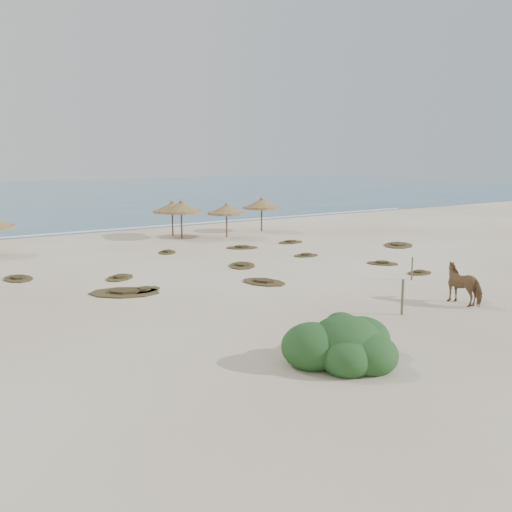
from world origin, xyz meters
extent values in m
plane|color=#F3E6C8|center=(0.00, 0.00, 0.00)|extent=(160.00, 160.00, 0.00)
cube|color=white|center=(0.00, 26.00, 0.00)|extent=(70.00, 0.60, 0.01)
cylinder|color=brown|center=(4.14, 18.43, 1.05)|extent=(0.12, 0.12, 2.10)
cylinder|color=#997245|center=(4.14, 18.43, 1.92)|extent=(3.73, 3.73, 0.18)
cone|color=#997245|center=(4.14, 18.43, 2.25)|extent=(3.61, 3.61, 0.75)
cone|color=#997245|center=(4.14, 18.43, 2.70)|extent=(0.36, 0.36, 0.22)
cylinder|color=brown|center=(4.17, 19.93, 1.00)|extent=(0.11, 0.11, 2.00)
cylinder|color=#997245|center=(4.17, 19.93, 1.82)|extent=(3.08, 3.08, 0.17)
cone|color=#997245|center=(4.17, 19.93, 2.14)|extent=(2.98, 2.98, 0.71)
cone|color=#997245|center=(4.17, 19.93, 2.57)|extent=(0.34, 0.34, 0.21)
cylinder|color=brown|center=(7.06, 17.05, 0.96)|extent=(0.11, 0.11, 1.92)
cylinder|color=#997245|center=(7.06, 17.05, 1.76)|extent=(3.16, 3.16, 0.16)
cone|color=#997245|center=(7.06, 17.05, 2.06)|extent=(3.05, 3.05, 0.69)
cone|color=#997245|center=(7.06, 17.05, 2.47)|extent=(0.33, 0.33, 0.20)
cylinder|color=brown|center=(11.11, 18.43, 1.02)|extent=(0.12, 0.12, 2.05)
cylinder|color=#997245|center=(11.11, 18.43, 1.87)|extent=(3.70, 3.70, 0.18)
cone|color=#997245|center=(11.11, 18.43, 2.19)|extent=(3.58, 3.58, 0.73)
cone|color=#997245|center=(11.11, 18.43, 2.63)|extent=(0.35, 0.35, 0.21)
imported|color=brown|center=(4.99, -4.34, 0.79)|extent=(0.88, 1.88, 1.57)
cylinder|color=#625A4A|center=(1.67, -4.06, 0.67)|extent=(0.11, 0.11, 1.34)
cylinder|color=#625A4A|center=(6.70, -0.25, 0.55)|extent=(0.10, 0.10, 1.11)
ellipsoid|color=#295323|center=(-3.55, -6.57, 0.58)|extent=(2.11, 2.11, 1.58)
ellipsoid|color=#295323|center=(-2.60, -6.25, 0.47)|extent=(1.69, 1.69, 1.26)
ellipsoid|color=#295323|center=(-4.39, -6.15, 0.53)|extent=(1.79, 1.79, 1.34)
ellipsoid|color=#295323|center=(-3.34, -7.31, 0.42)|extent=(1.58, 1.58, 1.19)
ellipsoid|color=#295323|center=(-3.97, -7.09, 0.40)|extent=(1.48, 1.48, 1.11)
ellipsoid|color=#295323|center=(-2.92, -5.62, 0.37)|extent=(1.26, 1.26, 0.95)
ellipsoid|color=#295323|center=(-3.23, -6.04, 0.95)|extent=(0.95, 0.95, 0.71)
ellipsoid|color=#295323|center=(-3.87, -6.46, 1.00)|extent=(0.84, 0.84, 0.63)
camera|label=1|loc=(-14.35, -17.82, 5.78)|focal=40.00mm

